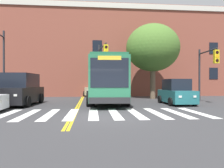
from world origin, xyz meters
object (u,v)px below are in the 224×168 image
city_bus (107,80)px  traffic_light_overhead (102,61)px  car_teal_far_lane (176,93)px  car_tan_behind_bus (91,89)px  car_black_near_lane (21,90)px  street_tree_curbside_large (153,48)px  traffic_light_near_corner (207,65)px

city_bus → traffic_light_overhead: size_ratio=2.28×
city_bus → car_teal_far_lane: city_bus is taller
car_teal_far_lane → car_tan_behind_bus: size_ratio=0.79×
car_black_near_lane → traffic_light_overhead: (5.98, 2.59, 2.38)m
traffic_light_overhead → street_tree_curbside_large: street_tree_curbside_large is taller
car_tan_behind_bus → car_black_near_lane: bearing=-115.2°
car_teal_far_lane → traffic_light_near_corner: size_ratio=0.82×
car_black_near_lane → traffic_light_overhead: bearing=23.4°
car_black_near_lane → car_teal_far_lane: (11.39, -0.58, -0.22)m
car_teal_far_lane → city_bus: bearing=152.5°
car_tan_behind_bus → street_tree_curbside_large: bearing=-41.6°
car_teal_far_lane → car_tan_behind_bus: (-6.32, 11.33, -0.02)m
traffic_light_overhead → street_tree_curbside_large: size_ratio=0.68×
traffic_light_near_corner → street_tree_curbside_large: (-3.16, 4.62, 2.08)m
traffic_light_near_corner → traffic_light_overhead: bearing=166.9°
traffic_light_near_corner → traffic_light_overhead: 8.70m
city_bus → car_teal_far_lane: 5.76m
street_tree_curbside_large → car_tan_behind_bus: bearing=138.4°
city_bus → traffic_light_overhead: bearing=124.8°
car_tan_behind_bus → traffic_light_overhead: size_ratio=0.92×
car_tan_behind_bus → traffic_light_overhead: (0.91, -8.16, 2.62)m
car_black_near_lane → traffic_light_near_corner: 14.60m
car_black_near_lane → car_teal_far_lane: 11.41m
traffic_light_overhead → car_tan_behind_bus: bearing=96.4°
car_teal_far_lane → traffic_light_near_corner: traffic_light_near_corner is taller
street_tree_curbside_large → car_teal_far_lane: bearing=-89.0°
car_tan_behind_bus → street_tree_curbside_large: size_ratio=0.63×
traffic_light_near_corner → traffic_light_overhead: traffic_light_overhead is taller
car_black_near_lane → car_tan_behind_bus: size_ratio=1.06×
car_tan_behind_bus → car_teal_far_lane: bearing=-60.8°
car_tan_behind_bus → traffic_light_near_corner: size_ratio=1.05×
traffic_light_overhead → city_bus: bearing=-55.2°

